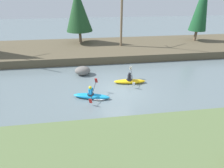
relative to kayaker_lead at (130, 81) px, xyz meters
The scene contains 9 objects.
ground_plane 1.73m from the kayaker_lead, 135.03° to the right, with size 90.00×90.00×0.00m, color slate.
riverbank_near 8.43m from the kayaker_lead, 98.29° to the right, with size 44.00×6.09×0.76m.
riverbank_far 9.07m from the kayaker_lead, 97.69° to the left, with size 44.00×8.82×0.85m.
conifer_tree_left 12.68m from the kayaker_lead, 111.71° to the left, with size 3.37×3.37×6.65m.
conifer_tree_mid_left 16.15m from the kayaker_lead, 40.64° to the left, with size 2.25×2.25×8.23m.
bare_tree_mid_upstream 9.76m from the kayaker_lead, 84.81° to the left, with size 4.16×4.11×7.60m.
kayaker_lead is the anchor object (origin of this frame).
kayaker_middle 3.80m from the kayaker_lead, 148.34° to the right, with size 2.77×2.04×1.20m.
boulder_midstream 4.65m from the kayaker_lead, 150.16° to the left, with size 1.44×1.13×0.82m.
Camera 1 is at (-2.09, -11.77, 6.98)m, focal length 28.00 mm.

